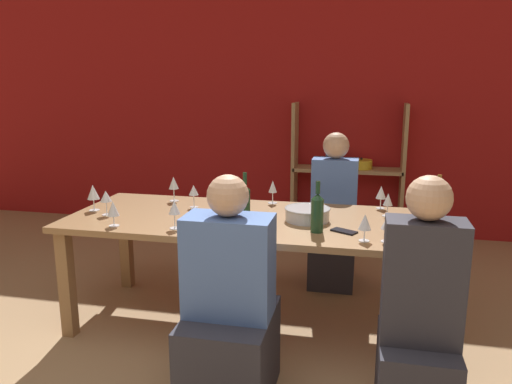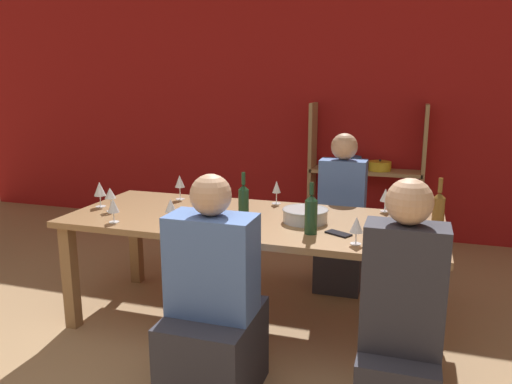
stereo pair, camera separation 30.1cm
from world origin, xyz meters
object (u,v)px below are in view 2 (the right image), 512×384
wine_glass_white_b (380,226)px  wine_glass_white_f (100,190)px  shelf_unit (365,194)px  wine_glass_empty_b (180,182)px  person_far_a (341,231)px  person_near_b (213,320)px  wine_bottle_amber (438,210)px  wine_bottle_green (311,213)px  person_near_a (400,343)px  wine_glass_white_d (277,188)px  wine_glass_white_e (171,207)px  mixing_bowl (305,215)px  wine_glass_white_a (390,203)px  wine_glass_red_a (197,190)px  wine_glass_white_c (385,196)px  wine_glass_white_g (357,226)px  wine_glass_white_h (404,232)px  wine_glass_red_b (113,206)px  dining_table (251,229)px  wine_bottle_dark (244,200)px  cell_phone (338,234)px  wine_glass_empty_a (110,194)px

wine_glass_white_b → wine_glass_white_f: (-1.94, 0.27, 0.02)m
shelf_unit → wine_glass_empty_b: size_ratio=7.60×
person_far_a → person_near_b: bearing=75.9°
wine_bottle_amber → wine_glass_empty_b: bearing=172.1°
wine_bottle_green → person_near_a: (0.54, -0.60, -0.41)m
wine_glass_white_d → wine_glass_white_e: wine_glass_white_e is taller
mixing_bowl → wine_glass_white_a: 0.55m
wine_glass_white_d → person_far_a: 0.71m
wine_glass_white_a → wine_bottle_green: bearing=-132.8°
wine_glass_red_a → wine_glass_white_c: bearing=10.9°
shelf_unit → wine_glass_white_a: shelf_unit is taller
wine_glass_white_a → wine_glass_white_d: 0.82m
wine_glass_white_b → wine_glass_white_g: 0.13m
person_near_b → person_far_a: bearing=75.9°
wine_glass_white_a → wine_glass_white_c: size_ratio=0.96×
wine_glass_white_h → person_far_a: bearing=112.2°
wine_glass_white_c → person_near_a: (0.16, -1.25, -0.40)m
wine_glass_red_b → mixing_bowl: bearing=18.3°
wine_glass_white_d → wine_glass_white_g: size_ratio=1.09×
mixing_bowl → person_far_a: person_far_a is taller
person_far_a → person_near_a: bearing=107.0°
wine_glass_white_e → wine_bottle_green: bearing=7.6°
person_far_a → wine_glass_white_b: bearing=107.5°
shelf_unit → wine_glass_red_a: bearing=-117.3°
dining_table → wine_glass_empty_b: bearing=154.1°
wine_bottle_amber → wine_glass_empty_b: 1.83m
wine_glass_white_a → wine_glass_empty_b: size_ratio=0.84×
wine_glass_red_b → person_near_b: bearing=-27.6°
dining_table → person_near_a: 1.29m
wine_glass_white_d → person_far_a: person_far_a is taller
wine_glass_white_a → person_far_a: 0.81m
person_near_a → wine_glass_red_a: bearing=145.3°
wine_bottle_dark → wine_glass_white_c: bearing=26.9°
cell_phone → person_far_a: person_far_a is taller
shelf_unit → person_near_b: 2.96m
wine_glass_white_b → wine_glass_white_e: size_ratio=0.90×
wine_glass_white_b → person_near_a: 0.65m
wine_bottle_dark → wine_bottle_amber: wine_bottle_amber is taller
wine_glass_white_g → cell_phone: (-0.12, 0.15, -0.10)m
wine_glass_white_a → wine_glass_white_c: 0.20m
wine_glass_empty_a → person_far_a: (1.44, 0.96, -0.41)m
wine_bottle_dark → wine_glass_white_f: bearing=-178.0°
wine_bottle_amber → wine_glass_white_a: size_ratio=2.06×
wine_glass_white_a → person_near_b: 1.38m
wine_bottle_dark → wine_glass_empty_a: bearing=-172.2°
shelf_unit → mixing_bowl: shelf_unit is taller
wine_bottle_green → wine_glass_white_a: bearing=47.2°
wine_bottle_amber → wine_glass_white_d: bearing=162.6°
wine_bottle_green → wine_glass_red_b: (-1.23, -0.14, -0.02)m
mixing_bowl → wine_glass_white_e: 0.84m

